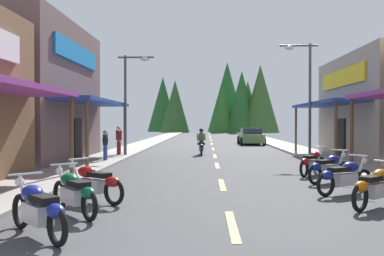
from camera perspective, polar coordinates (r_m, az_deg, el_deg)
ground at (r=31.88m, az=2.80°, el=-2.73°), size 9.06×92.01×0.10m
sidewalk_left at (r=32.29m, az=-7.32°, el=-2.50°), size 2.28×92.01×0.12m
sidewalk_right at (r=32.46m, az=12.86°, el=-2.49°), size 2.28×92.01×0.12m
centerline_dashes at (r=34.29m, az=2.74°, el=-2.39°), size 0.16×67.26×0.01m
streetlamp_left at (r=23.53m, az=-8.23°, el=5.06°), size 1.98×0.30×5.57m
streetlamp_right at (r=22.96m, az=14.89°, el=5.77°), size 1.98×0.30×6.02m
motorcycle_parked_right_1 at (r=10.46m, az=23.52°, el=-7.20°), size 1.63×1.53×1.04m
motorcycle_parked_right_2 at (r=12.07m, az=19.86°, el=-6.11°), size 1.86×1.24×1.04m
motorcycle_parked_right_3 at (r=14.18m, az=17.96°, el=-5.07°), size 1.72×1.43×1.04m
motorcycle_parked_right_4 at (r=15.90m, az=15.92°, el=-4.42°), size 1.36×1.77×1.04m
motorcycle_parked_left_0 at (r=7.63m, az=-20.02°, el=-10.16°), size 1.57×1.59×1.04m
motorcycle_parked_left_1 at (r=9.18m, az=-15.59°, el=-8.28°), size 1.47×1.69×1.04m
motorcycle_parked_left_2 at (r=10.52m, az=-13.17°, el=-7.10°), size 1.82×1.30×1.04m
rider_cruising_lead at (r=24.74m, az=1.26°, el=-2.13°), size 0.60×2.14×1.57m
pedestrian_by_shop at (r=20.46m, az=-11.59°, el=-2.10°), size 0.28×0.57×1.56m
pedestrian_browsing at (r=23.82m, az=-9.83°, el=-1.45°), size 0.43×0.45×1.71m
parked_car_curbside at (r=36.39m, az=7.95°, el=-1.13°), size 2.09×4.32×1.40m
treeline_backdrop at (r=78.68m, az=4.21°, el=3.58°), size 24.41×14.56×13.54m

